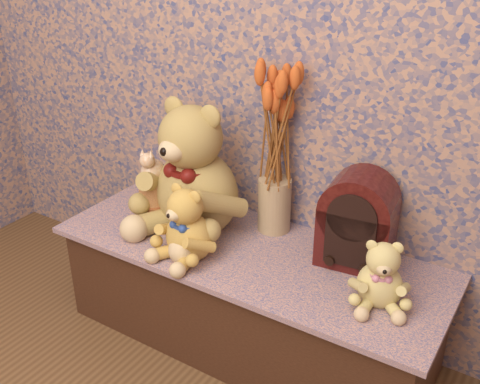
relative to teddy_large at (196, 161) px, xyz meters
The scene contains 10 objects.
display_shelf 0.52m from the teddy_large, 10.67° to the right, with size 1.37×0.52×0.39m, color #3D467D.
teddy_large is the anchor object (origin of this frame).
teddy_medium 0.24m from the teddy_large, 61.60° to the right, with size 0.22×0.26×0.28m, color #B47732, non-canonical shape.
teddy_small 0.74m from the teddy_large, ahead, with size 0.18×0.21×0.23m, color #D9BB67, non-canonical shape.
cathedral_radio 0.59m from the teddy_large, ahead, with size 0.23×0.17×0.32m, color #330909, non-canonical shape.
ceramic_vase 0.32m from the teddy_large, 26.78° to the left, with size 0.12×0.12×0.20m, color tan.
dried_stalks 0.33m from the teddy_large, 26.78° to the left, with size 0.24×0.24×0.46m, color #CC5520, non-canonical shape.
biscuit_tin_lower 0.27m from the teddy_large, 160.02° to the right, with size 0.11×0.11×0.08m, color #B17633.
biscuit_tin_upper 0.21m from the teddy_large, 160.02° to the right, with size 0.11×0.11×0.09m, color tan.
cat_figurine 0.17m from the teddy_large, 160.02° to the right, with size 0.10×0.11×0.13m, color silver, non-canonical shape.
Camera 1 is at (0.86, -0.16, 1.42)m, focal length 42.01 mm.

